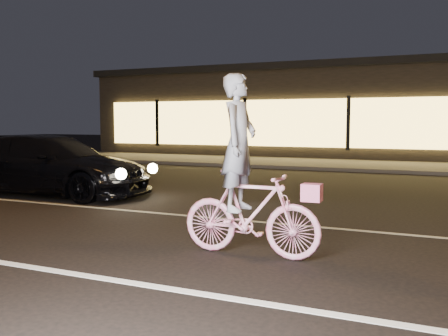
% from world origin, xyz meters
% --- Properties ---
extents(ground, '(90.00, 90.00, 0.00)m').
position_xyz_m(ground, '(0.00, 0.00, 0.00)').
color(ground, black).
rests_on(ground, ground).
extents(lane_stripe_near, '(60.00, 0.12, 0.01)m').
position_xyz_m(lane_stripe_near, '(0.00, -1.50, 0.00)').
color(lane_stripe_near, silver).
rests_on(lane_stripe_near, ground).
extents(lane_stripe_far, '(60.00, 0.10, 0.01)m').
position_xyz_m(lane_stripe_far, '(0.00, 2.00, 0.00)').
color(lane_stripe_far, gray).
rests_on(lane_stripe_far, ground).
extents(sidewalk, '(30.00, 4.00, 0.12)m').
position_xyz_m(sidewalk, '(0.00, 13.00, 0.06)').
color(sidewalk, '#383533').
rests_on(sidewalk, ground).
extents(storefront, '(25.40, 8.42, 4.20)m').
position_xyz_m(storefront, '(0.00, 18.97, 2.15)').
color(storefront, black).
rests_on(storefront, ground).
extents(cyclist, '(1.79, 0.62, 2.26)m').
position_xyz_m(cyclist, '(1.42, -0.01, 0.80)').
color(cyclist, '#FC4087').
rests_on(cyclist, ground).
extents(sedan, '(4.78, 2.10, 1.36)m').
position_xyz_m(sedan, '(-4.53, 3.02, 0.68)').
color(sedan, black).
rests_on(sedan, ground).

